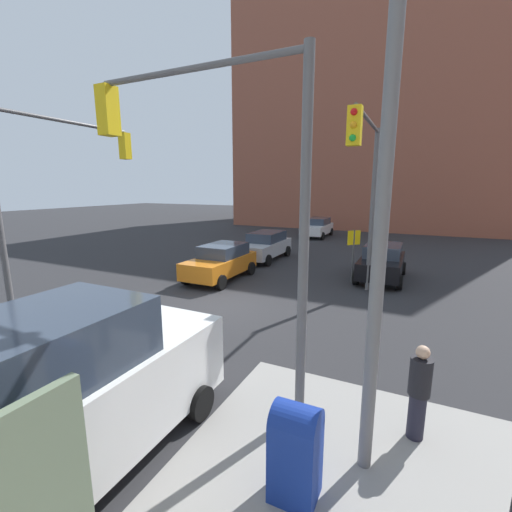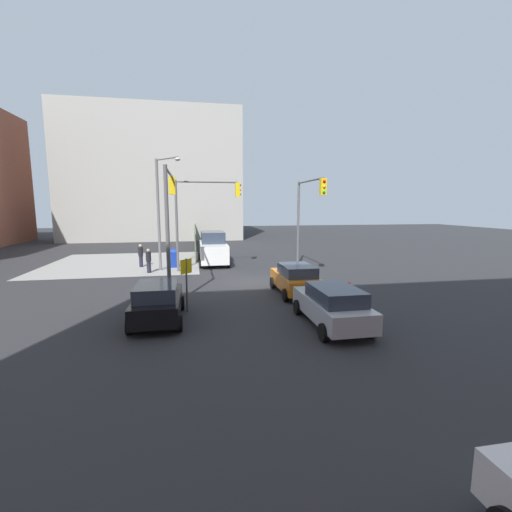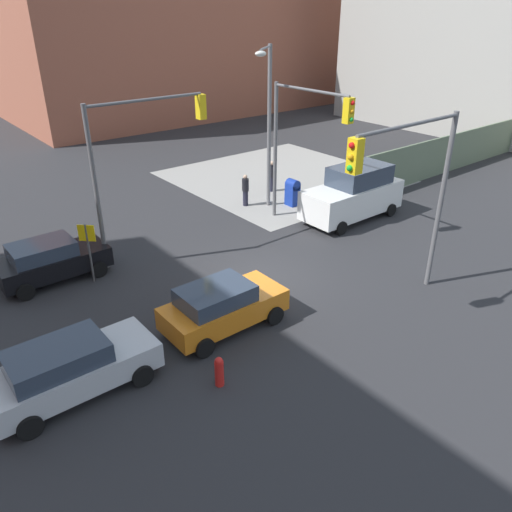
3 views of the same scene
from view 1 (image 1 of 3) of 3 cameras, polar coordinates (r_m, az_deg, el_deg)
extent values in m
plane|color=#28282B|center=(12.62, -5.95, -8.41)|extent=(120.00, 120.00, 0.00)
cube|color=#93513D|center=(43.08, 19.64, 21.06)|extent=(16.00, 28.00, 23.82)
cylinder|color=#59595B|center=(14.73, 18.78, 6.87)|extent=(0.18, 0.18, 6.50)
cylinder|color=#59595B|center=(12.45, 18.28, 20.65)|extent=(4.89, 0.12, 0.12)
cube|color=yellow|center=(9.98, 16.10, 20.11)|extent=(0.32, 0.36, 1.00)
sphere|color=red|center=(9.86, 16.01, 22.11)|extent=(0.18, 0.18, 0.18)
sphere|color=orange|center=(9.81, 15.91, 20.28)|extent=(0.18, 0.18, 0.18)
sphere|color=green|center=(9.76, 15.80, 18.43)|extent=(0.18, 0.18, 0.18)
cylinder|color=#59595B|center=(13.59, -29.05, 19.00)|extent=(4.89, 0.12, 0.12)
cube|color=yellow|center=(15.10, -21.00, 16.72)|extent=(0.32, 0.36, 1.00)
sphere|color=red|center=(15.26, -20.58, 17.90)|extent=(0.18, 0.18, 0.18)
sphere|color=orange|center=(15.23, -20.49, 16.71)|extent=(0.18, 0.18, 0.18)
sphere|color=green|center=(15.20, -20.40, 15.51)|extent=(0.18, 0.18, 0.18)
cylinder|color=#59595B|center=(5.95, 7.97, 1.39)|extent=(0.18, 0.18, 6.50)
cylinder|color=#59595B|center=(7.16, -10.55, 28.36)|extent=(0.12, 4.39, 0.12)
cube|color=yellow|center=(8.45, -23.44, 21.29)|extent=(0.36, 0.32, 1.00)
sphere|color=red|center=(8.65, -24.48, 23.14)|extent=(0.18, 0.18, 0.18)
sphere|color=orange|center=(8.58, -24.29, 21.06)|extent=(0.18, 0.18, 0.18)
sphere|color=green|center=(8.53, -24.10, 18.96)|extent=(0.18, 0.18, 0.18)
cylinder|color=slate|center=(4.92, 20.35, 7.50)|extent=(0.20, 0.20, 8.00)
cylinder|color=#4C4C4C|center=(16.00, 15.85, -0.06)|extent=(0.08, 0.08, 2.40)
cube|color=yellow|center=(15.86, 16.02, 2.95)|extent=(0.48, 0.48, 0.64)
cube|color=navy|center=(5.52, 6.57, -30.81)|extent=(0.56, 0.64, 1.15)
cylinder|color=navy|center=(5.15, 6.73, -26.06)|extent=(0.56, 0.64, 0.56)
cylinder|color=red|center=(18.76, -8.97, -0.59)|extent=(0.26, 0.26, 0.80)
sphere|color=red|center=(18.68, -9.01, 0.67)|extent=(0.24, 0.24, 0.24)
cube|color=orange|center=(16.05, -6.01, -1.49)|extent=(4.12, 1.80, 0.75)
cube|color=#2D3847|center=(16.19, -5.45, 0.99)|extent=(2.31, 1.58, 0.55)
cylinder|color=black|center=(14.53, -5.83, -4.39)|extent=(0.64, 0.22, 0.64)
cylinder|color=black|center=(15.52, -11.53, -3.54)|extent=(0.64, 0.22, 0.64)
cylinder|color=black|center=(16.90, -0.90, -2.07)|extent=(0.64, 0.22, 0.64)
cylinder|color=black|center=(17.76, -6.11, -1.47)|extent=(0.64, 0.22, 0.64)
cube|color=white|center=(30.08, 10.12, 4.46)|extent=(4.41, 1.80, 0.75)
cube|color=#2D3847|center=(30.34, 10.35, 5.75)|extent=(2.47, 1.58, 0.55)
cylinder|color=black|center=(28.46, 11.03, 3.28)|extent=(0.64, 0.22, 0.64)
cylinder|color=black|center=(28.96, 7.58, 3.53)|extent=(0.64, 0.22, 0.64)
cylinder|color=black|center=(31.35, 12.43, 3.96)|extent=(0.64, 0.22, 0.64)
cylinder|color=black|center=(31.80, 9.26, 4.18)|extent=(0.64, 0.22, 0.64)
cube|color=#B7BABF|center=(20.36, 1.39, 1.34)|extent=(4.49, 1.80, 0.75)
cube|color=#2D3847|center=(20.58, 1.81, 3.28)|extent=(2.51, 1.58, 0.55)
cylinder|color=black|center=(18.71, 1.98, -0.74)|extent=(0.64, 0.22, 0.64)
cylinder|color=black|center=(19.48, -2.87, -0.25)|extent=(0.64, 0.22, 0.64)
cylinder|color=black|center=(21.49, 5.25, 0.82)|extent=(0.64, 0.22, 0.64)
cylinder|color=black|center=(22.16, 0.88, 1.19)|extent=(0.64, 0.22, 0.64)
cube|color=black|center=(16.99, 20.18, -1.41)|extent=(4.08, 1.80, 0.75)
cube|color=#2D3847|center=(17.19, 20.44, 0.92)|extent=(2.29, 1.58, 0.55)
cylinder|color=black|center=(15.68, 22.85, -4.07)|extent=(0.64, 0.22, 0.64)
cylinder|color=black|center=(15.84, 16.34, -3.47)|extent=(0.64, 0.22, 0.64)
cylinder|color=black|center=(18.37, 23.32, -1.92)|extent=(0.64, 0.22, 0.64)
cylinder|color=black|center=(18.51, 17.76, -1.42)|extent=(0.64, 0.22, 0.64)
cube|color=white|center=(6.22, -28.81, -21.68)|extent=(5.40, 2.10, 1.40)
cube|color=#2D3847|center=(5.50, -33.71, -13.12)|extent=(3.02, 1.85, 0.90)
cylinder|color=black|center=(8.25, -22.02, -18.10)|extent=(0.64, 0.22, 0.64)
cylinder|color=black|center=(7.03, -9.31, -22.98)|extent=(0.64, 0.22, 0.64)
cylinder|color=black|center=(6.67, 25.73, -17.65)|extent=(0.36, 0.36, 0.66)
sphere|color=tan|center=(6.47, 26.07, -14.22)|extent=(0.22, 0.22, 0.22)
cylinder|color=#1E1E2D|center=(7.05, 25.16, -22.98)|extent=(0.28, 0.28, 0.83)
camera|label=2|loc=(30.75, 20.52, 11.52)|focal=24.00mm
camera|label=3|loc=(29.34, -18.32, 21.35)|focal=35.00mm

